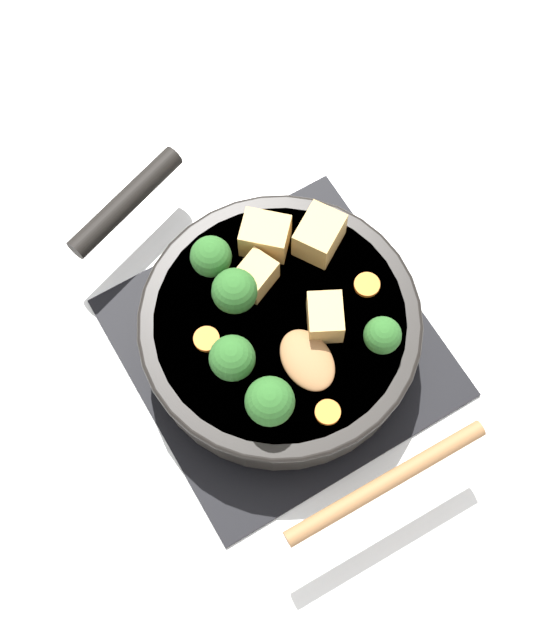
% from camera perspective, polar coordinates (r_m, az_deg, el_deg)
% --- Properties ---
extents(ground_plane, '(2.40, 2.40, 0.00)m').
position_cam_1_polar(ground_plane, '(0.96, -0.00, -1.80)').
color(ground_plane, silver).
extents(front_burner_grate, '(0.31, 0.31, 0.03)m').
position_cam_1_polar(front_burner_grate, '(0.95, -0.00, -1.55)').
color(front_burner_grate, black).
rests_on(front_burner_grate, ground_plane).
extents(skillet_pan, '(0.29, 0.38, 0.06)m').
position_cam_1_polar(skillet_pan, '(0.91, -0.11, -0.48)').
color(skillet_pan, black).
rests_on(skillet_pan, front_burner_grate).
extents(wooden_spoon, '(0.21, 0.18, 0.02)m').
position_cam_1_polar(wooden_spoon, '(0.85, 4.28, -6.79)').
color(wooden_spoon, olive).
rests_on(wooden_spoon, skillet_pan).
extents(tofu_cube_center_large, '(0.05, 0.04, 0.03)m').
position_cam_1_polar(tofu_cube_center_large, '(0.89, -1.47, 2.90)').
color(tofu_cube_center_large, tan).
rests_on(tofu_cube_center_large, skillet_pan).
extents(tofu_cube_near_handle, '(0.06, 0.06, 0.04)m').
position_cam_1_polar(tofu_cube_near_handle, '(0.90, -0.96, 5.41)').
color(tofu_cube_near_handle, tan).
rests_on(tofu_cube_near_handle, skillet_pan).
extents(tofu_cube_east_chunk, '(0.05, 0.05, 0.03)m').
position_cam_1_polar(tofu_cube_east_chunk, '(0.87, 2.91, 0.19)').
color(tofu_cube_east_chunk, tan).
rests_on(tofu_cube_east_chunk, skillet_pan).
extents(tofu_cube_west_chunk, '(0.06, 0.06, 0.04)m').
position_cam_1_polar(tofu_cube_west_chunk, '(0.91, 2.53, 5.46)').
color(tofu_cube_west_chunk, tan).
rests_on(tofu_cube_west_chunk, skillet_pan).
extents(broccoli_floret_near_spoon, '(0.04, 0.04, 0.04)m').
position_cam_1_polar(broccoli_floret_near_spoon, '(0.86, 6.57, -0.99)').
color(broccoli_floret_near_spoon, '#709956').
rests_on(broccoli_floret_near_spoon, skillet_pan).
extents(broccoli_floret_center_top, '(0.04, 0.04, 0.05)m').
position_cam_1_polar(broccoli_floret_center_top, '(0.89, -4.44, 4.06)').
color(broccoli_floret_center_top, '#709956').
rests_on(broccoli_floret_center_top, skillet_pan).
extents(broccoli_floret_east_rim, '(0.04, 0.04, 0.05)m').
position_cam_1_polar(broccoli_floret_east_rim, '(0.84, -3.08, -2.46)').
color(broccoli_floret_east_rim, '#709956').
rests_on(broccoli_floret_east_rim, skillet_pan).
extents(broccoli_floret_west_rim, '(0.05, 0.05, 0.05)m').
position_cam_1_polar(broccoli_floret_west_rim, '(0.87, -2.93, 1.86)').
color(broccoli_floret_west_rim, '#709956').
rests_on(broccoli_floret_west_rim, skillet_pan).
extents(broccoli_floret_north_edge, '(0.05, 0.05, 0.05)m').
position_cam_1_polar(broccoli_floret_north_edge, '(0.83, -0.65, -5.23)').
color(broccoli_floret_north_edge, '#709956').
rests_on(broccoli_floret_north_edge, skillet_pan).
extents(carrot_slice_orange_thin, '(0.03, 0.03, 0.01)m').
position_cam_1_polar(carrot_slice_orange_thin, '(0.90, 5.59, 2.26)').
color(carrot_slice_orange_thin, orange).
rests_on(carrot_slice_orange_thin, skillet_pan).
extents(carrot_slice_near_center, '(0.03, 0.03, 0.01)m').
position_cam_1_polar(carrot_slice_near_center, '(0.88, -4.72, -1.22)').
color(carrot_slice_near_center, orange).
rests_on(carrot_slice_near_center, skillet_pan).
extents(carrot_slice_edge_slice, '(0.02, 0.02, 0.01)m').
position_cam_1_polar(carrot_slice_edge_slice, '(0.86, 3.07, -5.92)').
color(carrot_slice_edge_slice, orange).
rests_on(carrot_slice_edge_slice, skillet_pan).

